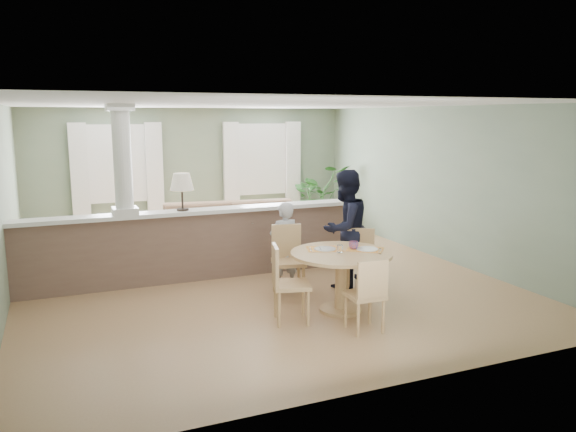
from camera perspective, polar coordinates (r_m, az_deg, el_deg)
name	(u,v)px	position (r m, az deg, el deg)	size (l,w,h in m)	color
ground	(253,277)	(9.03, -3.58, -6.16)	(8.00, 8.00, 0.00)	tan
room_shell	(238,160)	(9.28, -5.15, 5.65)	(7.02, 8.02, 2.71)	gray
pony_wall	(188,236)	(8.78, -10.15, -2.01)	(5.32, 0.38, 2.70)	#765A4C
sofa	(233,229)	(10.39, -5.61, -1.36)	(3.21, 1.26, 0.94)	#88664A
houseplant	(319,196)	(12.78, 3.16, 2.00)	(1.31, 1.13, 1.45)	#2B5C24
dining_table	(341,264)	(7.34, 5.45, -4.90)	(1.31, 1.31, 0.90)	tan
chair_far_boy	(288,256)	(8.05, -0.03, -4.13)	(0.54, 0.54, 0.99)	tan
chair_far_man	(360,258)	(8.18, 7.34, -4.24)	(0.57, 0.57, 0.92)	tan
chair_near	(368,292)	(6.69, 8.09, -7.65)	(0.42, 0.42, 0.90)	tan
chair_side	(285,280)	(6.94, -0.28, -6.53)	(0.54, 0.54, 0.98)	tan
child_person	(284,246)	(8.24, -0.39, -3.05)	(0.47, 0.31, 1.30)	#A9A9AE
man_person	(345,229)	(8.39, 5.79, -1.28)	(0.85, 0.66, 1.75)	black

